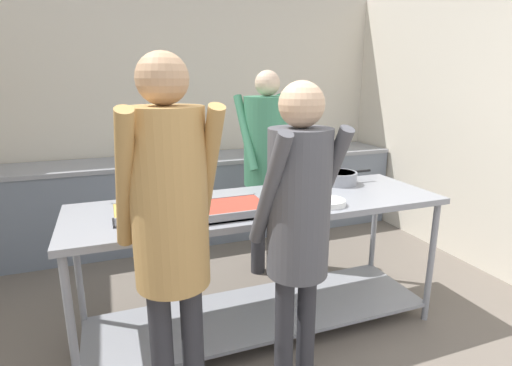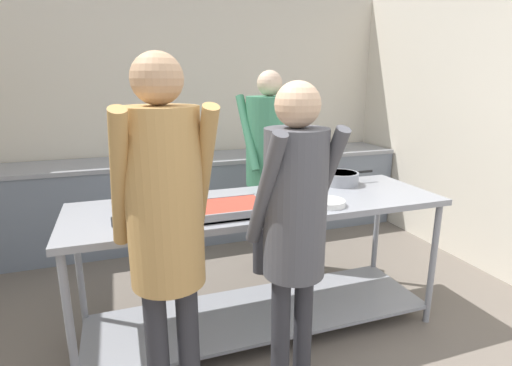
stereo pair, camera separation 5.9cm
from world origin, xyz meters
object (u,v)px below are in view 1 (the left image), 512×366
Objects in this scene: plate_stack at (328,202)px; serving_tray_vegetables at (150,212)px; serving_tray_roast at (231,209)px; guest_serving_right at (298,216)px; cook_behind_counter at (267,153)px; sauce_pan at (340,177)px; guest_serving_left at (170,217)px; broccoli_bowl at (280,196)px; water_bottle at (250,142)px.

serving_tray_vegetables is at bearing 170.34° from plate_stack.
serving_tray_roast is at bearing -14.32° from serving_tray_vegetables.
guest_serving_right reaches higher than serving_tray_roast.
cook_behind_counter reaches higher than serving_tray_vegetables.
serving_tray_vegetables is 1.45m from sauce_pan.
guest_serving_left reaches higher than sauce_pan.
cook_behind_counter reaches higher than sauce_pan.
plate_stack is at bearing -9.66° from serving_tray_vegetables.
broccoli_bowl is at bearing 14.39° from serving_tray_roast.
sauce_pan is at bearing 48.55° from guest_serving_right.
broccoli_bowl is 1.02m from guest_serving_left.
water_bottle is (1.24, 2.46, -0.10)m from guest_serving_left.
broccoli_bowl is 0.12× the size of guest_serving_left.
water_bottle reaches higher than serving_tray_vegetables.
guest_serving_left is at bearing -87.66° from serving_tray_vegetables.
serving_tray_vegetables is 0.92m from guest_serving_right.
sauce_pan is 1.58m from water_bottle.
serving_tray_roast is 0.37m from broccoli_bowl.
plate_stack is at bearing 46.89° from guest_serving_right.
sauce_pan is (0.97, 0.36, 0.03)m from serving_tray_roast.
guest_serving_left is (-0.79, -0.63, 0.16)m from broccoli_bowl.
guest_serving_right is at bearing -131.45° from sauce_pan.
sauce_pan is 1.35× the size of water_bottle.
sauce_pan reaches higher than serving_tray_roast.
cook_behind_counter is at bearing 90.10° from plate_stack.
guest_serving_right is at bearing -106.54° from cook_behind_counter.
serving_tray_vegetables is at bearing 178.25° from broccoli_bowl.
serving_tray_roast is 1.43× the size of water_bottle.
plate_stack is 0.67m from guest_serving_right.
water_bottle is (-0.16, 1.57, 0.05)m from sauce_pan.
cook_behind_counter is at bearing 55.00° from guest_serving_left.
water_bottle is (0.63, 2.47, -0.03)m from guest_serving_right.
serving_tray_vegetables is 0.97× the size of serving_tray_roast.
broccoli_bowl is at bearing 73.64° from guest_serving_right.
guest_serving_left is 2.76m from water_bottle.
guest_serving_left reaches higher than broccoli_bowl.
broccoli_bowl is at bearing 38.65° from guest_serving_left.
serving_tray_roast is at bearing -165.61° from broccoli_bowl.
guest_serving_left is at bearing -116.65° from water_bottle.
serving_tray_roast is at bearing 173.88° from plate_stack.
broccoli_bowl is at bearing -106.67° from cook_behind_counter.
serving_tray_vegetables reaches higher than plate_stack.
sauce_pan is (0.35, 0.42, 0.03)m from plate_stack.
broccoli_bowl is at bearing -103.72° from water_bottle.
serving_tray_roast is 0.62m from plate_stack.
guest_serving_right is at bearing -46.45° from serving_tray_vegetables.
guest_serving_right reaches higher than serving_tray_vegetables.
plate_stack is (1.08, -0.18, -0.01)m from serving_tray_vegetables.
plate_stack is 0.13× the size of guest_serving_right.
cook_behind_counter is 0.99m from water_bottle.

